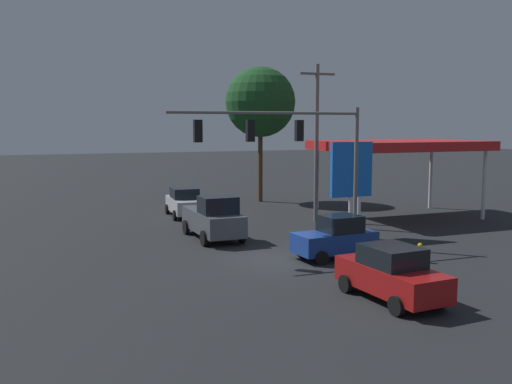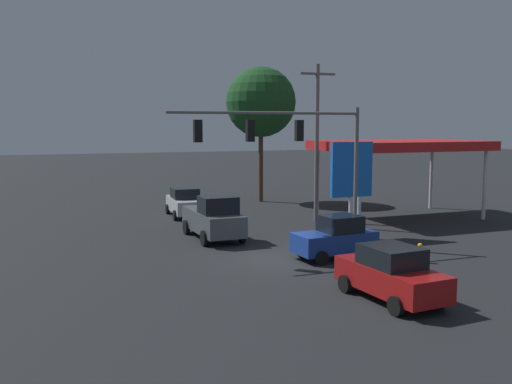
{
  "view_description": "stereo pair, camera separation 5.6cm",
  "coord_description": "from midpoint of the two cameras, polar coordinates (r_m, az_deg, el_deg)",
  "views": [
    {
      "loc": [
        10.0,
        23.49,
        6.14
      ],
      "look_at": [
        0.0,
        -2.0,
        2.88
      ],
      "focal_mm": 40.0,
      "sensor_mm": 36.0,
      "label": 1
    },
    {
      "loc": [
        9.94,
        23.51,
        6.14
      ],
      "look_at": [
        0.0,
        -2.0,
        2.88
      ],
      "focal_mm": 40.0,
      "sensor_mm": 36.0,
      "label": 2
    }
  ],
  "objects": [
    {
      "name": "ground_plane",
      "position": [
        26.26,
        1.66,
        -6.73
      ],
      "size": [
        200.0,
        200.0,
        0.0
      ],
      "primitive_type": "plane",
      "color": "black"
    },
    {
      "name": "traffic_signal_assembly",
      "position": [
        27.0,
        3.45,
        4.91
      ],
      "size": [
        9.63,
        0.43,
        6.96
      ],
      "color": "slate",
      "rests_on": "ground"
    },
    {
      "name": "utility_pole",
      "position": [
        36.08,
        6.14,
        5.27
      ],
      "size": [
        2.4,
        0.26,
        9.84
      ],
      "color": "slate",
      "rests_on": "ground"
    },
    {
      "name": "gas_station_canopy",
      "position": [
        38.56,
        14.26,
        4.46
      ],
      "size": [
        10.54,
        6.58,
        5.07
      ],
      "color": "red",
      "rests_on": "ground"
    },
    {
      "name": "price_sign",
      "position": [
        31.12,
        9.57,
        1.95
      ],
      "size": [
        2.45,
        0.27,
        5.21
      ],
      "color": "silver",
      "rests_on": "ground"
    },
    {
      "name": "sedan_waiting",
      "position": [
        20.66,
        13.42,
        -7.94
      ],
      "size": [
        2.31,
        4.52,
        1.93
      ],
      "rotation": [
        0.0,
        0.0,
        1.64
      ],
      "color": "maroon",
      "rests_on": "ground"
    },
    {
      "name": "sedan_far",
      "position": [
        38.37,
        -7.09,
        -1.03
      ],
      "size": [
        2.23,
        4.48,
        1.93
      ],
      "rotation": [
        0.0,
        0.0,
        1.52
      ],
      "color": "silver",
      "rests_on": "ground"
    },
    {
      "name": "pickup_parked",
      "position": [
        30.65,
        -4.19,
        -2.67
      ],
      "size": [
        2.34,
        5.24,
        2.4
      ],
      "rotation": [
        0.0,
        0.0,
        1.59
      ],
      "color": "#474C51",
      "rests_on": "ground"
    },
    {
      "name": "hatchback_crossing",
      "position": [
        26.57,
        8.05,
        -4.54
      ],
      "size": [
        3.92,
        2.19,
        1.97
      ],
      "rotation": [
        0.0,
        0.0,
        0.08
      ],
      "color": "navy",
      "rests_on": "ground"
    },
    {
      "name": "street_tree",
      "position": [
        45.18,
        0.52,
        8.96
      ],
      "size": [
        5.49,
        5.49,
        10.61
      ],
      "color": "#4C331E",
      "rests_on": "ground"
    },
    {
      "name": "fire_hydrant",
      "position": [
        26.59,
        16.13,
        -5.86
      ],
      "size": [
        0.24,
        0.24,
        0.88
      ],
      "color": "gold",
      "rests_on": "ground"
    }
  ]
}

